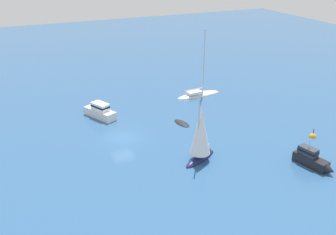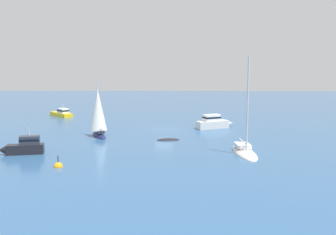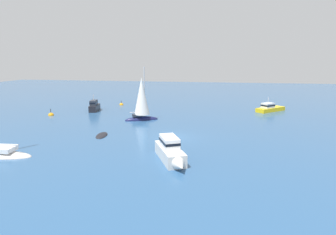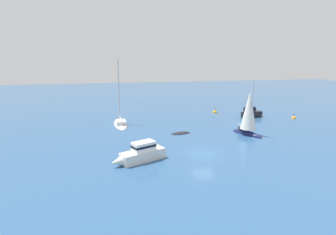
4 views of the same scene
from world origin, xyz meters
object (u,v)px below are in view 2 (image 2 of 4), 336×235
object	(u,v)px
sailboat	(98,115)
ketch	(244,151)
channel_buoy	(58,167)
launch	(24,147)
launch_1	(214,123)
tender	(168,140)
launch_2	(61,113)

from	to	relation	value
sailboat	ketch	distance (m)	19.67
channel_buoy	launch	bearing A→B (deg)	135.90
launch	ketch	size ratio (longest dim) A/B	0.45
ketch	channel_buoy	bearing A→B (deg)	-75.84
channel_buoy	sailboat	bearing A→B (deg)	87.17
sailboat	ketch	bearing A→B (deg)	-144.10
launch	launch_1	xyz separation A→B (m)	(21.48, 16.91, 0.04)
launch	ketch	bearing A→B (deg)	169.90
sailboat	channel_buoy	size ratio (longest dim) A/B	5.57
launch_1	channel_buoy	bearing A→B (deg)	-152.29
launch	tender	bearing A→B (deg)	-165.04
ketch	tender	bearing A→B (deg)	-133.64
sailboat	launch_2	bearing A→B (deg)	2.40
tender	launch_1	bearing A→B (deg)	44.45
launch_1	launch_2	size ratio (longest dim) A/B	1.02
sailboat	channel_buoy	bearing A→B (deg)	150.72
launch_1	channel_buoy	world-z (taller)	launch_1
ketch	channel_buoy	xyz separation A→B (m)	(-18.01, -5.90, -0.17)
sailboat	ketch	xyz separation A→B (m)	(17.27, -9.05, -2.60)
launch	launch_2	world-z (taller)	launch
tender	channel_buoy	size ratio (longest dim) A/B	2.07
sailboat	ketch	size ratio (longest dim) A/B	0.77
tender	sailboat	bearing A→B (deg)	155.99
launch	sailboat	bearing A→B (deg)	-132.88
launch	channel_buoy	bearing A→B (deg)	123.50
channel_buoy	tender	bearing A→B (deg)	52.33
launch	ketch	distance (m)	23.16
tender	launch_1	size ratio (longest dim) A/B	0.51
tender	ketch	xyz separation A→B (m)	(8.20, -6.80, 0.18)
launch	tender	size ratio (longest dim) A/B	1.55
launch_1	ketch	xyz separation A→B (m)	(1.66, -15.98, -0.65)
sailboat	launch_1	distance (m)	17.19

